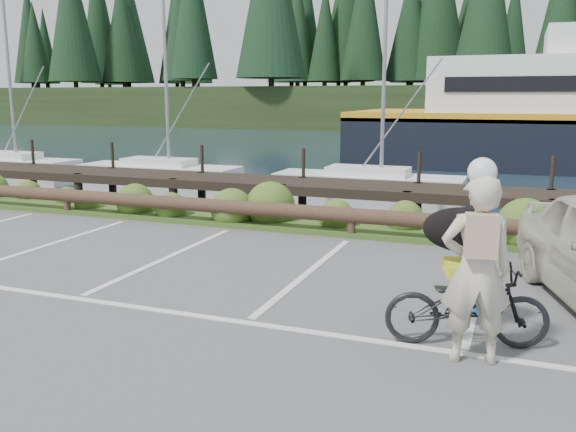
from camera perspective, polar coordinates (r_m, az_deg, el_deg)
The scene contains 7 objects.
ground at distance 8.03m, azimuth -2.68°, elevation -9.02°, with size 72.00×72.00×0.00m, color #504F52.
harbor_backdrop at distance 85.52m, azimuth 19.25°, elevation 8.66°, with size 170.00×160.00×30.00m.
vegetation_strip at distance 12.87m, azimuth 6.74°, elevation -1.13°, with size 34.00×1.60×0.10m, color #3D5B21.
log_rail at distance 12.22m, azimuth 5.93°, elevation -2.02°, with size 32.00×0.30×0.60m, color #443021, non-canonical shape.
bicycle at distance 7.16m, azimuth 16.37°, elevation -8.02°, with size 0.63×1.80×0.94m, color black.
cyclist at distance 6.61m, azimuth 17.21°, elevation -4.86°, with size 0.73×0.48×2.00m, color beige.
dog at distance 7.51m, azimuth 15.97°, elevation -1.24°, with size 0.93×0.45×0.54m, color black.
Camera 1 is at (3.02, -6.91, 2.76)m, focal length 38.00 mm.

